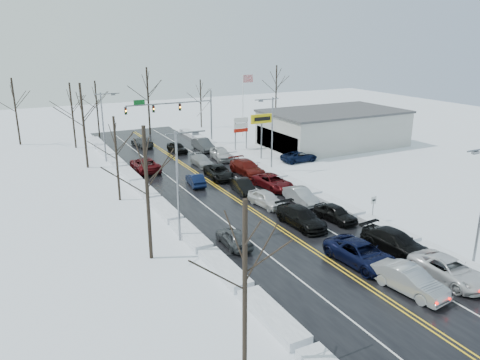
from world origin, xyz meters
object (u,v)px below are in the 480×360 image
flagpole (244,100)px  dealership_building (333,128)px  traffic_signal_mast (180,110)px  tires_plus_sign (262,122)px  oncoming_car_0 (196,185)px

flagpole → dealership_building: 15.24m
flagpole → traffic_signal_mast: bearing=-170.3°
tires_plus_sign → traffic_signal_mast: bearing=120.5°
traffic_signal_mast → flagpole: 11.90m
traffic_signal_mast → tires_plus_sign: size_ratio=2.21×
tires_plus_sign → oncoming_car_0: 15.09m
tires_plus_sign → oncoming_car_0: bearing=-150.4°
tires_plus_sign → dealership_building: (13.48, 2.01, -2.34)m
flagpole → tires_plus_sign: bearing=-108.4°
traffic_signal_mast → tires_plus_sign: (7.05, -12.00, -0.49)m
tires_plus_sign → dealership_building: 13.82m
traffic_signal_mast → oncoming_car_0: 20.51m
tires_plus_sign → flagpole: bearing=71.6°
traffic_signal_mast → flagpole: flagpole is taller
traffic_signal_mast → flagpole: (11.72, 2.01, 0.45)m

